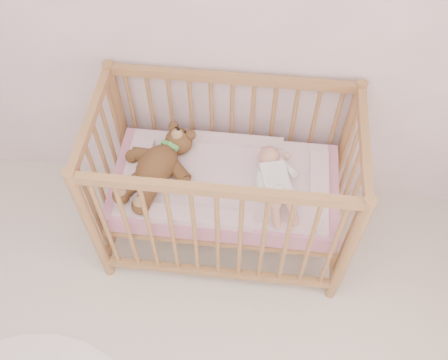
# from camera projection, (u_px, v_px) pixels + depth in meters

# --- Properties ---
(wall_back) EXTENTS (4.00, 0.02, 2.70)m
(wall_back) POSITION_uv_depth(u_px,v_px,m) (169.00, 2.00, 2.28)
(wall_back) COLOR white
(wall_back) RESTS_ON floor
(crib) EXTENTS (1.36, 0.76, 1.00)m
(crib) POSITION_uv_depth(u_px,v_px,m) (225.00, 185.00, 2.72)
(crib) COLOR #B7754D
(crib) RESTS_ON floor
(mattress) EXTENTS (1.22, 0.62, 0.13)m
(mattress) POSITION_uv_depth(u_px,v_px,m) (225.00, 187.00, 2.74)
(mattress) COLOR pink
(mattress) RESTS_ON crib
(blanket) EXTENTS (1.10, 0.58, 0.06)m
(blanket) POSITION_uv_depth(u_px,v_px,m) (225.00, 179.00, 2.68)
(blanket) COLOR pink
(blanket) RESTS_ON mattress
(baby) EXTENTS (0.37, 0.56, 0.12)m
(baby) POSITION_uv_depth(u_px,v_px,m) (275.00, 178.00, 2.59)
(baby) COLOR white
(baby) RESTS_ON blanket
(teddy_bear) EXTENTS (0.63, 0.72, 0.17)m
(teddy_bear) POSITION_uv_depth(u_px,v_px,m) (157.00, 167.00, 2.62)
(teddy_bear) COLOR brown
(teddy_bear) RESTS_ON blanket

